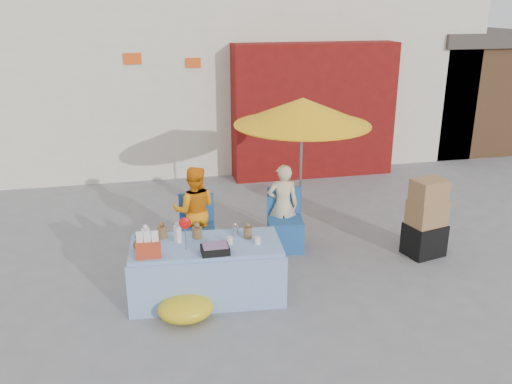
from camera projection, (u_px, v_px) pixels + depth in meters
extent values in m
plane|color=slate|center=(248.00, 285.00, 6.73)|extent=(80.00, 80.00, 0.00)
cube|color=silver|center=(185.00, 51.00, 12.43)|extent=(12.00, 5.00, 4.50)
cube|color=maroon|center=(314.00, 111.00, 10.62)|extent=(3.20, 0.60, 2.60)
cube|color=#4C331E|center=(458.00, 94.00, 13.19)|extent=(2.60, 3.00, 2.40)
cube|color=#3F3833|center=(466.00, 37.00, 12.74)|extent=(2.80, 3.20, 0.30)
cube|color=#E54E13|center=(133.00, 59.00, 9.83)|extent=(0.32, 0.04, 0.20)
cube|color=#E54E13|center=(193.00, 63.00, 10.09)|extent=(0.28, 0.04, 0.18)
cube|color=#8BA9DE|center=(207.00, 270.00, 6.38)|extent=(1.79, 0.91, 0.68)
cube|color=#8BA9DE|center=(209.00, 288.00, 6.01)|extent=(1.77, 0.17, 0.64)
cube|color=#8BA9DE|center=(205.00, 257.00, 6.76)|extent=(1.77, 0.17, 0.64)
cylinder|color=white|center=(146.00, 235.00, 6.27)|extent=(0.11, 0.11, 0.16)
cylinder|color=brown|center=(162.00, 232.00, 6.39)|extent=(0.12, 0.12, 0.15)
cylinder|color=white|center=(178.00, 234.00, 6.27)|extent=(0.10, 0.10, 0.20)
cylinder|color=brown|center=(197.00, 233.00, 6.40)|extent=(0.13, 0.13, 0.13)
cylinder|color=#B2B2B7|center=(235.00, 231.00, 6.48)|extent=(0.09, 0.09, 0.11)
cylinder|color=brown|center=(248.00, 232.00, 6.39)|extent=(0.11, 0.11, 0.14)
cylinder|color=white|center=(230.00, 240.00, 6.24)|extent=(0.08, 0.08, 0.08)
cylinder|color=white|center=(257.00, 241.00, 6.24)|extent=(0.08, 0.08, 0.08)
sphere|color=brown|center=(139.00, 245.00, 6.06)|extent=(0.14, 0.14, 0.14)
ellipsoid|color=red|center=(185.00, 223.00, 6.00)|extent=(0.14, 0.06, 0.14)
cube|color=#B9361B|center=(148.00, 250.00, 5.89)|extent=(0.28, 0.15, 0.18)
cube|color=black|center=(215.00, 250.00, 6.00)|extent=(0.33, 0.24, 0.08)
cube|color=#21559B|center=(197.00, 242.00, 7.40)|extent=(0.55, 0.53, 0.45)
cube|color=#21559B|center=(197.00, 207.00, 7.46)|extent=(0.48, 0.12, 0.40)
cube|color=#21559B|center=(285.00, 234.00, 7.65)|extent=(0.55, 0.53, 0.45)
cube|color=#21559B|center=(284.00, 200.00, 7.72)|extent=(0.48, 0.12, 0.40)
imported|color=orange|center=(195.00, 211.00, 7.40)|extent=(0.68, 0.56, 1.25)
imported|color=beige|center=(283.00, 205.00, 7.67)|extent=(0.48, 0.35, 1.20)
cylinder|color=gray|center=(301.00, 174.00, 7.73)|extent=(0.04, 0.04, 2.00)
cone|color=#FFB20D|center=(303.00, 112.00, 7.43)|extent=(1.90, 1.90, 0.38)
cylinder|color=#FFB20D|center=(302.00, 124.00, 7.49)|extent=(1.90, 1.90, 0.02)
cube|color=black|center=(424.00, 239.00, 7.48)|extent=(0.57, 0.51, 0.45)
cube|color=#976F44|center=(427.00, 213.00, 7.34)|extent=(0.54, 0.46, 0.34)
cube|color=#976F44|center=(429.00, 191.00, 7.22)|extent=(0.49, 0.41, 0.31)
ellipsoid|color=gold|center=(186.00, 308.00, 5.95)|extent=(0.76, 0.69, 0.28)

